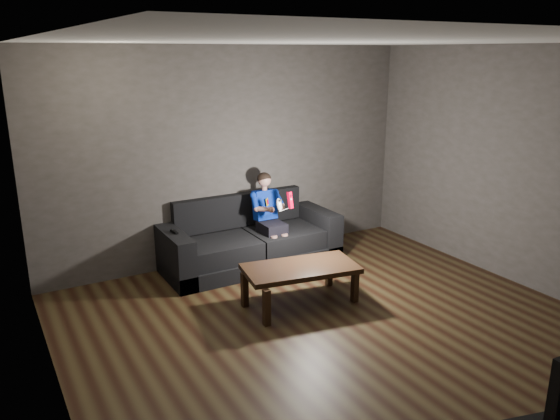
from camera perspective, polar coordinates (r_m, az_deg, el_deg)
floor at (r=5.37m, az=7.05°, el=-13.07°), size 5.00×5.00×0.00m
back_wall at (r=6.95m, az=-5.00°, el=5.69°), size 5.00×0.04×2.70m
left_wall at (r=3.93m, az=-22.89°, el=-3.88°), size 0.04×5.00×2.70m
right_wall at (r=6.64m, az=25.07°, el=3.72°), size 0.04×5.00×2.70m
ceiling at (r=4.69m, az=8.24°, el=17.11°), size 5.00×5.00×0.02m
sofa at (r=6.94m, az=-3.28°, el=-3.45°), size 2.22×0.96×0.86m
child at (r=6.87m, az=-1.21°, el=0.05°), size 0.42×0.52×1.03m
wii_remote_red at (r=6.52m, az=1.07°, el=1.04°), size 0.06×0.08×0.20m
nunchuk_white at (r=6.46m, az=-0.09°, el=0.56°), size 0.08×0.11×0.17m
wii_remote_black at (r=6.40m, az=-11.00°, el=-2.25°), size 0.05×0.15×0.03m
coffee_table at (r=5.82m, az=2.15°, el=-6.41°), size 1.28×0.79×0.43m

